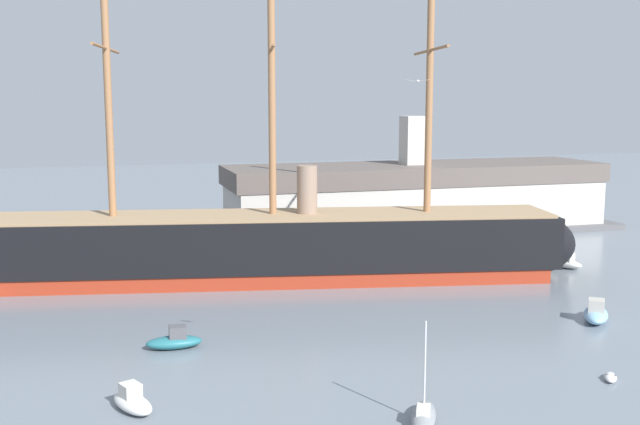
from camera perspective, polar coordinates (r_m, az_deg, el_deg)
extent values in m
cube|color=maroon|center=(78.64, -3.51, -4.58)|extent=(56.40, 18.86, 1.45)
cube|color=black|center=(77.95, -3.53, -2.20)|extent=(58.75, 19.65, 5.19)
ellipsoid|color=black|center=(81.71, -22.65, -2.87)|extent=(11.77, 9.70, 6.65)
ellipsoid|color=black|center=(83.37, 15.19, -2.28)|extent=(11.77, 9.70, 6.65)
cube|color=#9E7F5B|center=(77.48, -3.55, -0.20)|extent=(57.47, 18.74, 0.31)
cylinder|color=#936642|center=(77.71, -15.68, 9.40)|extent=(0.73, 0.73, 27.00)
cylinder|color=#936642|center=(77.84, -15.77, 11.79)|extent=(2.95, 13.76, 0.29)
cylinder|color=#936642|center=(76.58, -3.64, 9.72)|extent=(0.73, 0.73, 27.00)
cylinder|color=#936642|center=(76.72, -3.67, 12.14)|extent=(2.95, 13.76, 0.29)
cylinder|color=#936642|center=(78.76, 8.23, 9.62)|extent=(0.73, 0.73, 27.00)
cylinder|color=#936642|center=(78.89, 8.29, 11.97)|extent=(2.95, 13.76, 0.29)
cylinder|color=gray|center=(77.34, -0.98, 1.63)|extent=(2.08, 2.08, 5.19)
ellipsoid|color=gray|center=(45.59, 7.79, -15.00)|extent=(3.41, 4.81, 0.89)
cube|color=beige|center=(45.18, 7.78, -14.53)|extent=(1.23, 1.40, 0.47)
cylinder|color=silver|center=(44.71, 7.88, -11.40)|extent=(0.12, 0.12, 5.39)
ellipsoid|color=silver|center=(48.36, -13.88, -13.75)|extent=(3.03, 4.19, 0.90)
cube|color=beige|center=(48.32, -14.06, -12.85)|extent=(1.43, 1.50, 0.90)
ellipsoid|color=silver|center=(55.21, 20.99, -11.48)|extent=(1.69, 1.93, 0.43)
cube|color=#4C4C51|center=(55.15, 21.00, -11.33)|extent=(0.64, 0.52, 0.07)
ellipsoid|color=#236670|center=(58.74, -10.91, -9.56)|extent=(4.22, 1.89, 0.97)
cube|color=#4C4C51|center=(58.52, -10.64, -8.82)|extent=(1.31, 1.17, 0.97)
ellipsoid|color=#7FB2D6|center=(68.51, 20.02, -7.24)|extent=(4.36, 4.95, 1.10)
cube|color=#B2ADA3|center=(67.97, 20.06, -6.60)|extent=(1.88, 1.91, 1.10)
ellipsoid|color=silver|center=(88.47, 17.90, -3.66)|extent=(3.31, 4.44, 0.96)
cube|color=beige|center=(88.17, 18.09, -3.20)|extent=(1.54, 1.61, 0.96)
ellipsoid|color=#B22D28|center=(87.19, -3.00, -3.51)|extent=(3.14, 3.03, 0.72)
cube|color=#4C4C51|center=(87.17, -3.13, -3.12)|extent=(1.26, 1.25, 0.72)
cube|color=#565659|center=(108.69, 7.15, -1.12)|extent=(57.81, 16.49, 0.80)
cube|color=#BCB7AD|center=(108.17, 7.18, 0.66)|extent=(52.56, 13.74, 6.02)
cube|color=#5B514C|center=(107.67, 7.23, 2.93)|extent=(53.61, 14.02, 2.61)
cube|color=#BCB7AD|center=(107.14, 7.07, 5.41)|extent=(3.20, 3.20, 6.72)
ellipsoid|color=silver|center=(41.78, 7.36, 9.78)|extent=(0.28, 0.32, 0.11)
sphere|color=silver|center=(41.98, 7.43, 9.78)|extent=(0.09, 0.09, 0.09)
cube|color=#ADA89E|center=(41.87, 6.89, 9.81)|extent=(0.53, 0.45, 0.12)
cube|color=#ADA89E|center=(41.70, 7.82, 9.80)|extent=(0.53, 0.45, 0.12)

